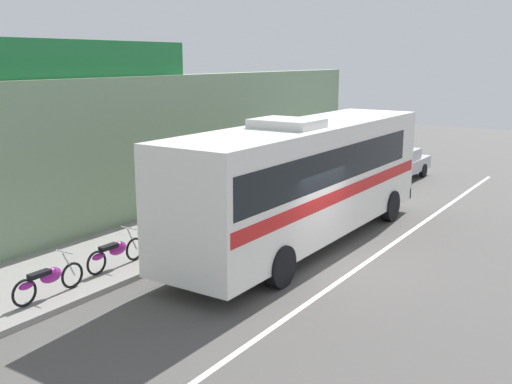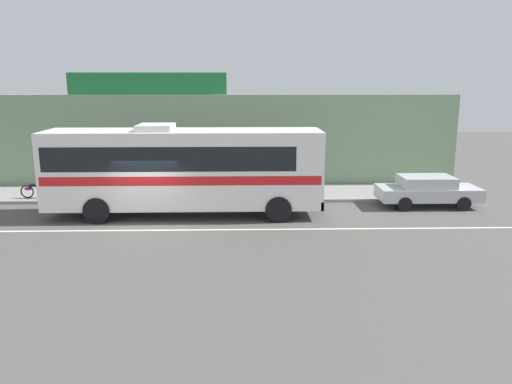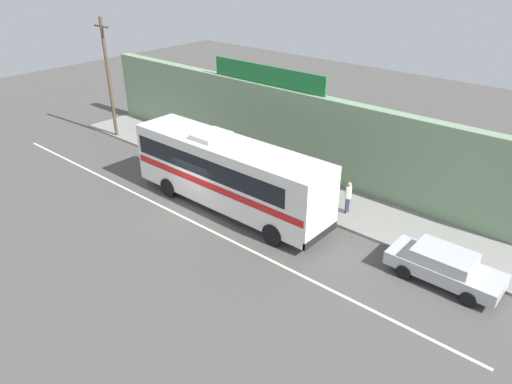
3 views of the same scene
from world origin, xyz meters
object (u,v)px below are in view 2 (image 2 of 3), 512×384
at_px(intercity_bus, 183,166).
at_px(parked_car, 427,190).
at_px(pedestrian_by_curb, 296,174).
at_px(motorcycle_black, 40,189).
at_px(motorcycle_red, 89,188).

bearing_deg(intercity_bus, parked_car, 6.26).
distance_m(parked_car, pedestrian_by_curb, 6.05).
xyz_separation_m(parked_car, pedestrian_by_curb, (-5.66, 2.11, 0.38)).
relative_size(intercity_bus, pedestrian_by_curb, 6.67).
relative_size(motorcycle_black, motorcycle_red, 0.99).
xyz_separation_m(motorcycle_black, motorcycle_red, (2.19, 0.19, 0.00)).
bearing_deg(motorcycle_red, intercity_bus, -30.57).
bearing_deg(parked_car, motorcycle_black, 175.27).
relative_size(parked_car, motorcycle_black, 2.31).
height_order(parked_car, motorcycle_red, parked_car).
distance_m(intercity_bus, motorcycle_black, 7.60).
bearing_deg(motorcycle_red, pedestrian_by_curb, 2.69).
bearing_deg(motorcycle_black, parked_car, -4.73).
height_order(intercity_bus, motorcycle_red, intercity_bus).
bearing_deg(motorcycle_red, motorcycle_black, -175.13).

